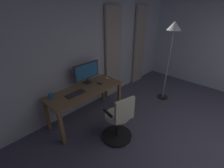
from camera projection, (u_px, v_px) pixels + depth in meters
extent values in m
cube|color=silver|center=(99.00, 51.00, 3.78)|extent=(5.37, 0.10, 2.54)
cube|color=#BAAB9C|center=(139.00, 46.00, 4.75)|extent=(0.48, 0.06, 2.27)
cube|color=#BAAB9C|center=(113.00, 54.00, 4.00)|extent=(0.52, 0.06, 2.27)
cube|color=olive|center=(85.00, 90.00, 3.20)|extent=(1.58, 0.63, 0.04)
cube|color=olive|center=(119.00, 96.00, 3.68)|extent=(0.06, 0.06, 0.68)
cube|color=olive|center=(62.00, 129.00, 2.71)|extent=(0.06, 0.06, 0.68)
cube|color=olive|center=(103.00, 89.00, 4.02)|extent=(0.06, 0.06, 0.68)
cube|color=olive|center=(47.00, 115.00, 3.05)|extent=(0.06, 0.06, 0.68)
cylinder|color=black|center=(117.00, 135.00, 2.99)|extent=(0.56, 0.56, 0.02)
sphere|color=black|center=(127.00, 130.00, 3.12)|extent=(0.05, 0.05, 0.05)
sphere|color=black|center=(113.00, 127.00, 3.21)|extent=(0.05, 0.05, 0.05)
sphere|color=black|center=(103.00, 135.00, 3.00)|extent=(0.05, 0.05, 0.05)
sphere|color=black|center=(112.00, 146.00, 2.78)|extent=(0.05, 0.05, 0.05)
sphere|color=black|center=(128.00, 142.00, 2.85)|extent=(0.05, 0.05, 0.05)
cylinder|color=black|center=(117.00, 126.00, 2.89)|extent=(0.06, 0.06, 0.44)
cylinder|color=beige|center=(117.00, 115.00, 2.78)|extent=(0.52, 0.52, 0.05)
cube|color=beige|center=(125.00, 110.00, 2.52)|extent=(0.38, 0.13, 0.41)
cube|color=black|center=(108.00, 113.00, 2.62)|extent=(0.09, 0.24, 0.03)
cube|color=black|center=(126.00, 105.00, 2.81)|extent=(0.09, 0.24, 0.03)
cylinder|color=#333338|center=(88.00, 82.00, 3.46)|extent=(0.18, 0.18, 0.01)
cylinder|color=#333338|center=(88.00, 80.00, 3.43)|extent=(0.04, 0.04, 0.09)
cube|color=#333338|center=(87.00, 71.00, 3.34)|extent=(0.62, 0.03, 0.36)
cube|color=teal|center=(87.00, 71.00, 3.33)|extent=(0.57, 0.01, 0.31)
cube|color=#333338|center=(76.00, 94.00, 3.01)|extent=(0.38, 0.14, 0.02)
ellipsoid|color=white|center=(107.00, 78.00, 3.63)|extent=(0.06, 0.10, 0.04)
cube|color=#333338|center=(100.00, 84.00, 3.41)|extent=(0.08, 0.15, 0.01)
cylinder|color=teal|center=(51.00, 96.00, 2.86)|extent=(0.08, 0.08, 0.10)
torus|color=teal|center=(48.00, 97.00, 2.82)|extent=(0.07, 0.01, 0.07)
cylinder|color=black|center=(162.00, 97.00, 4.28)|extent=(0.28, 0.28, 0.02)
cylinder|color=#A5A5A8|center=(167.00, 67.00, 3.89)|extent=(0.03, 0.03, 1.76)
cone|color=silver|center=(175.00, 26.00, 3.45)|extent=(0.32, 0.32, 0.19)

